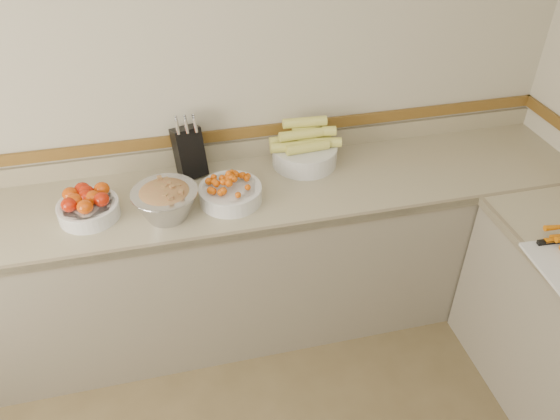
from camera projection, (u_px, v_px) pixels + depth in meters
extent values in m
plane|color=#B6AF96|center=(180.00, 93.00, 2.67)|extent=(4.00, 0.00, 4.00)
cube|color=gray|center=(195.00, 201.00, 2.67)|extent=(4.00, 0.65, 0.04)
cube|color=gray|center=(203.00, 268.00, 2.94)|extent=(4.00, 0.63, 0.86)
cube|color=#76694F|center=(203.00, 241.00, 2.42)|extent=(4.00, 0.02, 0.04)
cube|color=gray|center=(187.00, 156.00, 2.87)|extent=(4.00, 0.02, 0.10)
cube|color=brown|center=(185.00, 140.00, 2.81)|extent=(4.00, 0.02, 0.06)
cube|color=black|center=(189.00, 152.00, 2.76)|extent=(0.17, 0.19, 0.27)
cylinder|color=silver|center=(177.00, 128.00, 2.63)|extent=(0.03, 0.04, 0.07)
cylinder|color=silver|center=(186.00, 127.00, 2.64)|extent=(0.03, 0.04, 0.07)
cylinder|color=silver|center=(195.00, 126.00, 2.65)|extent=(0.03, 0.04, 0.07)
cylinder|color=silver|center=(177.00, 125.00, 2.65)|extent=(0.03, 0.04, 0.07)
cylinder|color=silver|center=(186.00, 124.00, 2.66)|extent=(0.03, 0.04, 0.07)
cylinder|color=silver|center=(195.00, 123.00, 2.67)|extent=(0.03, 0.04, 0.07)
cylinder|color=silver|center=(176.00, 122.00, 2.67)|extent=(0.03, 0.04, 0.07)
cylinder|color=silver|center=(185.00, 121.00, 2.68)|extent=(0.03, 0.04, 0.07)
cylinder|color=silver|center=(194.00, 121.00, 2.69)|extent=(0.03, 0.04, 0.07)
cylinder|color=silver|center=(89.00, 210.00, 2.51)|extent=(0.28, 0.28, 0.07)
torus|color=silver|center=(87.00, 205.00, 2.49)|extent=(0.28, 0.28, 0.01)
cylinder|color=white|center=(87.00, 205.00, 2.49)|extent=(0.25, 0.25, 0.01)
ellipsoid|color=#AB1A06|center=(69.00, 205.00, 2.43)|extent=(0.07, 0.07, 0.06)
ellipsoid|color=#BB3E06|center=(85.00, 207.00, 2.42)|extent=(0.07, 0.07, 0.06)
ellipsoid|color=#AB1A06|center=(101.00, 199.00, 2.46)|extent=(0.07, 0.07, 0.06)
ellipsoid|color=#BB3E06|center=(70.00, 194.00, 2.49)|extent=(0.07, 0.07, 0.06)
ellipsoid|color=#AB1A06|center=(86.00, 196.00, 2.48)|extent=(0.07, 0.07, 0.06)
ellipsoid|color=#BB3E06|center=(102.00, 189.00, 2.53)|extent=(0.07, 0.07, 0.06)
ellipsoid|color=#AB1A06|center=(82.00, 189.00, 2.52)|extent=(0.07, 0.07, 0.06)
ellipsoid|color=#BB3E06|center=(93.00, 197.00, 2.47)|extent=(0.07, 0.07, 0.06)
ellipsoid|color=#AB1A06|center=(86.00, 192.00, 2.51)|extent=(0.07, 0.07, 0.06)
ellipsoid|color=#BB3E06|center=(75.00, 200.00, 2.45)|extent=(0.07, 0.07, 0.06)
cylinder|color=silver|center=(230.00, 194.00, 2.61)|extent=(0.30, 0.30, 0.08)
torus|color=silver|center=(230.00, 188.00, 2.59)|extent=(0.30, 0.30, 0.01)
cylinder|color=white|center=(230.00, 188.00, 2.59)|extent=(0.26, 0.26, 0.01)
sphere|color=#C24C06|center=(221.00, 192.00, 2.51)|extent=(0.03, 0.03, 0.03)
sphere|color=#C24C06|center=(216.00, 192.00, 2.51)|extent=(0.03, 0.03, 0.03)
sphere|color=#C24C06|center=(231.00, 180.00, 2.55)|extent=(0.03, 0.03, 0.03)
sphere|color=#C24C06|center=(227.00, 188.00, 2.51)|extent=(0.03, 0.03, 0.03)
sphere|color=#C24C06|center=(232.00, 172.00, 2.63)|extent=(0.03, 0.03, 0.03)
sphere|color=#C24C06|center=(229.00, 175.00, 2.55)|extent=(0.03, 0.03, 0.03)
sphere|color=#C24C06|center=(229.00, 174.00, 2.55)|extent=(0.03, 0.03, 0.03)
sphere|color=#C24C06|center=(226.00, 173.00, 2.63)|extent=(0.03, 0.03, 0.03)
sphere|color=#C24C06|center=(237.00, 175.00, 2.60)|extent=(0.03, 0.03, 0.03)
sphere|color=#C24C06|center=(235.00, 177.00, 2.58)|extent=(0.03, 0.03, 0.03)
sphere|color=#C24C06|center=(238.00, 172.00, 2.66)|extent=(0.03, 0.03, 0.03)
sphere|color=#C24C06|center=(231.00, 194.00, 2.50)|extent=(0.03, 0.03, 0.03)
sphere|color=#C24C06|center=(213.00, 191.00, 2.52)|extent=(0.03, 0.03, 0.03)
sphere|color=#C24C06|center=(228.00, 177.00, 2.54)|extent=(0.03, 0.03, 0.03)
sphere|color=#C24C06|center=(223.00, 175.00, 2.59)|extent=(0.03, 0.03, 0.03)
sphere|color=#C24C06|center=(213.00, 177.00, 2.61)|extent=(0.03, 0.03, 0.03)
sphere|color=#C24C06|center=(222.00, 178.00, 2.57)|extent=(0.03, 0.03, 0.03)
sphere|color=#C24C06|center=(226.00, 178.00, 2.55)|extent=(0.03, 0.03, 0.03)
sphere|color=#C24C06|center=(228.00, 182.00, 2.53)|extent=(0.03, 0.03, 0.03)
sphere|color=#C24C06|center=(213.00, 177.00, 2.60)|extent=(0.03, 0.03, 0.03)
sphere|color=#C24C06|center=(228.00, 181.00, 2.54)|extent=(0.03, 0.03, 0.03)
sphere|color=#C24C06|center=(231.00, 184.00, 2.52)|extent=(0.03, 0.03, 0.03)
sphere|color=#C24C06|center=(209.00, 190.00, 2.53)|extent=(0.03, 0.03, 0.03)
sphere|color=#C24C06|center=(236.00, 192.00, 2.50)|extent=(0.03, 0.03, 0.03)
sphere|color=#C24C06|center=(229.00, 175.00, 2.54)|extent=(0.03, 0.03, 0.03)
sphere|color=#C24C06|center=(224.00, 174.00, 2.62)|extent=(0.03, 0.03, 0.03)
sphere|color=#C24C06|center=(228.00, 185.00, 2.53)|extent=(0.03, 0.03, 0.03)
sphere|color=#C24C06|center=(228.00, 175.00, 2.55)|extent=(0.03, 0.03, 0.03)
sphere|color=#C24C06|center=(231.00, 177.00, 2.54)|extent=(0.03, 0.03, 0.03)
sphere|color=#C24C06|center=(236.00, 174.00, 2.60)|extent=(0.03, 0.03, 0.03)
sphere|color=#C24C06|center=(245.00, 179.00, 2.58)|extent=(0.03, 0.03, 0.03)
sphere|color=#C24C06|center=(229.00, 179.00, 2.53)|extent=(0.03, 0.03, 0.03)
sphere|color=#C24C06|center=(230.00, 181.00, 2.54)|extent=(0.03, 0.03, 0.03)
cylinder|color=silver|center=(305.00, 155.00, 2.87)|extent=(0.34, 0.34, 0.10)
torus|color=silver|center=(305.00, 148.00, 2.85)|extent=(0.34, 0.34, 0.01)
cylinder|color=#CDC955|center=(292.00, 146.00, 2.80)|extent=(0.23, 0.06, 0.05)
cylinder|color=#CDC955|center=(308.00, 147.00, 2.79)|extent=(0.23, 0.07, 0.05)
cylinder|color=#CDC955|center=(320.00, 142.00, 2.83)|extent=(0.23, 0.10, 0.05)
cylinder|color=#CDC955|center=(291.00, 140.00, 2.85)|extent=(0.23, 0.05, 0.05)
cylinder|color=#CDC955|center=(309.00, 136.00, 2.88)|extent=(0.23, 0.11, 0.05)
cylinder|color=#CDC955|center=(301.00, 134.00, 2.79)|extent=(0.23, 0.06, 0.05)
cylinder|color=#CDC955|center=(314.00, 131.00, 2.82)|extent=(0.23, 0.09, 0.05)
cylinder|color=#CDC955|center=(305.00, 122.00, 2.80)|extent=(0.23, 0.07, 0.05)
cylinder|color=#B2B2BA|center=(166.00, 204.00, 2.49)|extent=(0.30, 0.30, 0.14)
torus|color=#B2B2BA|center=(164.00, 192.00, 2.45)|extent=(0.30, 0.30, 0.01)
ellipsoid|color=maroon|center=(165.00, 194.00, 2.46)|extent=(0.25, 0.25, 0.08)
cube|color=maroon|center=(181.00, 192.00, 2.41)|extent=(0.03, 0.03, 0.02)
cube|color=#72A44F|center=(178.00, 186.00, 2.47)|extent=(0.03, 0.03, 0.02)
cube|color=maroon|center=(165.00, 196.00, 2.40)|extent=(0.03, 0.03, 0.02)
cube|color=#72A44F|center=(160.00, 178.00, 2.50)|extent=(0.02, 0.02, 0.02)
cube|color=maroon|center=(166.00, 180.00, 2.52)|extent=(0.03, 0.03, 0.02)
cube|color=#72A44F|center=(158.00, 187.00, 2.46)|extent=(0.02, 0.02, 0.02)
cube|color=maroon|center=(164.00, 194.00, 2.43)|extent=(0.03, 0.03, 0.02)
cube|color=#72A44F|center=(171.00, 192.00, 2.44)|extent=(0.03, 0.03, 0.02)
cube|color=maroon|center=(164.00, 191.00, 2.43)|extent=(0.03, 0.03, 0.02)
cube|color=#72A44F|center=(165.00, 187.00, 2.45)|extent=(0.03, 0.03, 0.02)
cube|color=maroon|center=(170.00, 198.00, 2.38)|extent=(0.02, 0.02, 0.02)
cube|color=#72A44F|center=(163.00, 189.00, 2.44)|extent=(0.03, 0.03, 0.02)
cube|color=maroon|center=(169.00, 184.00, 2.46)|extent=(0.02, 0.02, 0.02)
cube|color=#72A44F|center=(172.00, 187.00, 2.44)|extent=(0.03, 0.03, 0.02)
cube|color=black|center=(548.00, 242.00, 2.35)|extent=(0.10, 0.03, 0.02)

